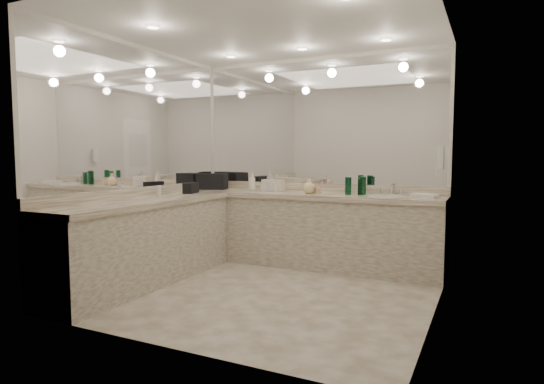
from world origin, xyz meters
The scene contains 37 objects.
floor centered at (0.00, 0.00, 0.00)m, with size 3.20×3.20×0.00m, color beige.
ceiling centered at (0.00, 0.00, 2.60)m, with size 3.20×3.20×0.00m, color white.
wall_back centered at (0.00, 1.50, 1.30)m, with size 3.20×0.02×2.60m, color beige.
wall_left centered at (-1.60, 0.00, 1.30)m, with size 0.02×3.00×2.60m, color beige.
wall_right centered at (1.60, 0.00, 1.30)m, with size 0.02×3.00×2.60m, color beige.
vanity_back_base centered at (0.00, 1.20, 0.42)m, with size 3.20×0.60×0.84m, color beige.
vanity_back_top centered at (0.00, 1.19, 0.87)m, with size 3.20×0.64×0.06m, color beige.
vanity_left_base centered at (-1.30, -0.30, 0.42)m, with size 0.60×2.40×0.84m, color beige.
vanity_left_top centered at (-1.29, -0.30, 0.87)m, with size 0.64×2.42×0.06m, color beige.
backsplash_back centered at (0.00, 1.48, 0.95)m, with size 3.20×0.04×0.10m, color beige.
backsplash_left centered at (-1.58, 0.00, 0.95)m, with size 0.04×3.00×0.10m, color beige.
mirror_back centered at (0.00, 1.49, 1.77)m, with size 3.12×0.01×1.55m, color white.
mirror_left centered at (-1.59, 0.00, 1.77)m, with size 0.01×2.92×1.55m, color white.
sink centered at (0.95, 1.20, 0.90)m, with size 0.44×0.44×0.03m, color white.
faucet centered at (0.95, 1.41, 0.97)m, with size 0.24×0.16×0.14m, color silver.
wall_phone centered at (1.56, 0.70, 1.35)m, with size 0.06×0.10×0.24m, color white.
door centered at (1.59, -0.50, 1.05)m, with size 0.02×0.82×2.10m, color white.
black_toiletry_bag centered at (-1.42, 1.21, 1.01)m, with size 0.39×0.24×0.22m, color black.
black_bag_spill centered at (-1.30, 0.55, 0.97)m, with size 0.11×0.24×0.13m, color black.
cream_cosmetic_case centered at (-0.51, 1.25, 0.98)m, with size 0.26×0.16×0.15m, color beige.
hand_towel centered at (1.35, 1.18, 0.92)m, with size 0.26×0.18×0.04m, color white.
lotion_left centered at (-1.30, -0.04, 0.96)m, with size 0.05×0.05×0.12m, color white.
soap_bottle_a centered at (-0.81, 1.22, 1.02)m, with size 0.09×0.09×0.24m, color white.
soap_bottle_b centered at (-0.55, 1.20, 0.99)m, with size 0.08×0.08×0.18m, color silver.
soap_bottle_c centered at (0.01, 1.16, 1.00)m, with size 0.15×0.15×0.19m, color beige.
green_bottle_0 centered at (0.49, 1.20, 1.00)m, with size 0.07×0.07×0.21m, color #0E532D.
green_bottle_1 centered at (0.64, 1.31, 1.01)m, with size 0.07×0.07×0.21m, color #0E532D.
green_bottle_2 centered at (0.64, 1.21, 0.99)m, with size 0.07×0.07×0.19m, color #0E532D.
amenity_bottle_0 centered at (-0.62, 1.28, 0.96)m, with size 0.04×0.04×0.12m, color #9966B2.
amenity_bottle_1 centered at (-0.45, 1.18, 0.95)m, with size 0.04×0.04×0.09m, color white.
amenity_bottle_2 centered at (0.01, 1.22, 0.97)m, with size 0.05×0.05×0.14m, color #9966B2.
amenity_bottle_3 centered at (-1.27, 1.30, 0.96)m, with size 0.06×0.06×0.13m, color #3F3F4C.
amenity_bottle_4 centered at (0.10, 1.22, 0.94)m, with size 0.06×0.06×0.07m, color white.
amenity_bottle_5 centered at (-0.73, 1.34, 0.93)m, with size 0.04×0.04×0.07m, color silver.
amenity_bottle_6 centered at (0.09, 1.23, 0.96)m, with size 0.06×0.06×0.12m, color #E0B28C.
amenity_bottle_7 centered at (0.15, 1.13, 0.94)m, with size 0.06×0.06×0.07m, color #E0B28C.
amenity_bottle_8 centered at (-0.63, 1.24, 0.94)m, with size 0.04×0.04×0.08m, color silver.
Camera 1 is at (1.99, -4.00, 1.38)m, focal length 30.00 mm.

